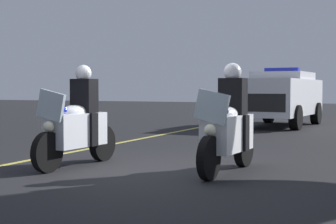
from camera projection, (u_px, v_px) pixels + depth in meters
ground_plane at (148, 169)px, 8.40m from camera, size 80.00×80.00×0.00m
lane_stripe_center at (29, 160)px, 9.40m from camera, size 48.00×0.12×0.01m
police_motorcycle_lead_left at (77, 125)px, 8.66m from camera, size 2.14×0.60×1.72m
police_motorcycle_lead_right at (228, 128)px, 7.99m from camera, size 2.14×0.60×1.72m
police_suv at (281, 96)px, 18.05m from camera, size 5.00×2.30×2.05m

